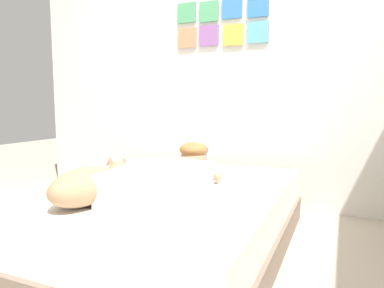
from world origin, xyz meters
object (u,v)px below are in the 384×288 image
object	(u,v)px
dog	(91,184)
cell_phone	(147,198)
pillow	(175,164)
bed	(161,216)
person_lying	(170,176)
coffee_cup	(205,173)

from	to	relation	value
dog	cell_phone	world-z (taller)	dog
pillow	cell_phone	distance (m)	0.83
bed	pillow	xyz separation A→B (m)	(-0.14, 0.50, 0.26)
person_lying	dog	xyz separation A→B (m)	(-0.29, -0.36, -0.00)
cell_phone	pillow	bearing A→B (deg)	105.56
bed	coffee_cup	world-z (taller)	coffee_cup
person_lying	coffee_cup	world-z (taller)	person_lying
pillow	cell_phone	xyz separation A→B (m)	(0.22, -0.80, -0.05)
person_lying	coffee_cup	distance (m)	0.48
bed	coffee_cup	xyz separation A→B (m)	(0.18, 0.34, 0.24)
coffee_cup	bed	bearing A→B (deg)	-117.72
person_lying	dog	bearing A→B (deg)	-128.78
dog	cell_phone	xyz separation A→B (m)	(0.23, 0.19, -0.10)
cell_phone	coffee_cup	bearing A→B (deg)	81.15
bed	person_lying	xyz separation A→B (m)	(0.14, -0.13, 0.31)
dog	coffee_cup	world-z (taller)	dog
person_lying	cell_phone	bearing A→B (deg)	-109.21
coffee_cup	pillow	bearing A→B (deg)	153.72
pillow	person_lying	world-z (taller)	person_lying
pillow	dog	distance (m)	1.00
pillow	dog	size ratio (longest dim) A/B	0.90
bed	dog	size ratio (longest dim) A/B	3.34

